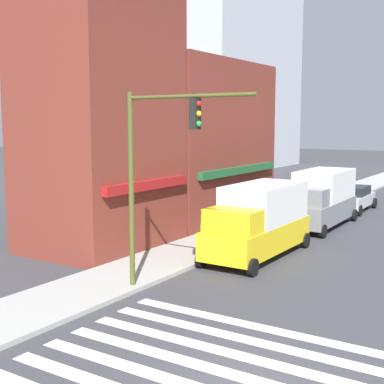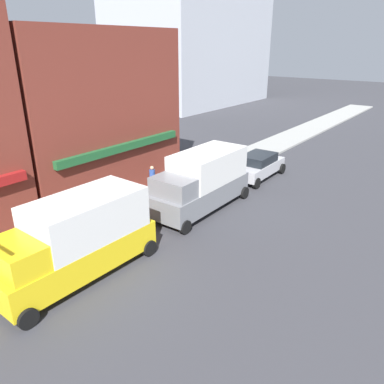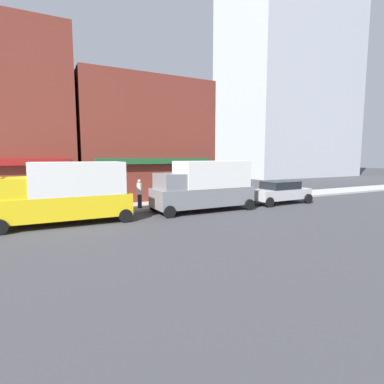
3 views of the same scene
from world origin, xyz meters
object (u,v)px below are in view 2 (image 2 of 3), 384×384
Objects in this scene: box_truck_grey at (202,180)px; sedan_silver at (258,165)px; pedestrian_white_shirt at (127,201)px; box_truck_yellow at (77,238)px; pedestrian_green_top at (205,161)px; pedestrian_blue_shirt at (152,180)px.

box_truck_grey is 6.24m from sedan_silver.
box_truck_grey is at bearing -19.63° from pedestrian_white_shirt.
box_truck_yellow is at bearing 179.34° from box_truck_grey.
box_truck_yellow is 1.40× the size of sedan_silver.
sedan_silver is at bearing 0.49° from box_truck_yellow.
pedestrian_green_top is 7.85m from pedestrian_white_shirt.
box_truck_yellow reaches higher than pedestrian_blue_shirt.
box_truck_yellow is at bearing 40.25° from pedestrian_green_top.
pedestrian_white_shirt is at bearing -159.80° from pedestrian_blue_shirt.
pedestrian_blue_shirt is 1.00× the size of pedestrian_green_top.
box_truck_yellow is 3.51× the size of pedestrian_white_shirt.
box_truck_yellow reaches higher than pedestrian_white_shirt.
box_truck_grey reaches higher than pedestrian_blue_shirt.
pedestrian_green_top is (12.09, 2.88, -0.51)m from box_truck_yellow.
pedestrian_white_shirt is (4.30, 1.93, -0.51)m from box_truck_yellow.
sedan_silver is at bearing -24.43° from pedestrian_blue_shirt.
box_truck_yellow is at bearing -146.34° from pedestrian_white_shirt.
sedan_silver is 2.51× the size of pedestrian_white_shirt.
pedestrian_green_top is at bearing 13.88° from box_truck_yellow.
pedestrian_blue_shirt is 4.86m from pedestrian_green_top.
sedan_silver is (6.19, 0.00, -0.75)m from box_truck_grey.
box_truck_yellow is 7.86m from pedestrian_blue_shirt.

